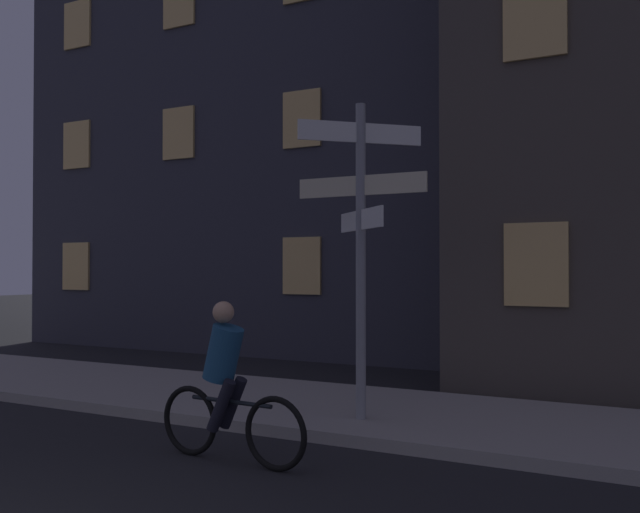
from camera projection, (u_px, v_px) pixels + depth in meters
The scene contains 3 objects.
sidewalk_kerb at pixel (326, 408), 9.49m from camera, with size 40.00×3.02×0.14m, color #9E9991.
signpost at pixel (361, 229), 8.51m from camera, with size 1.68×1.13×3.79m.
cyclist at pixel (227, 387), 7.10m from camera, with size 1.82×0.35×1.61m.
Camera 1 is at (4.45, -1.23, 1.94)m, focal length 39.77 mm.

